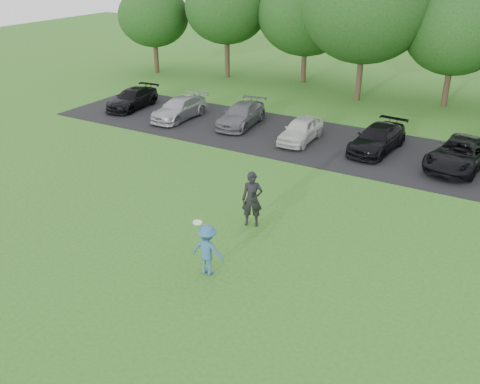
% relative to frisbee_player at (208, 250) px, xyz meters
% --- Properties ---
extents(ground, '(100.00, 100.00, 0.00)m').
position_rel_frisbee_player_xyz_m(ground, '(-0.67, -0.46, -0.81)').
color(ground, '#2F6B1E').
rests_on(ground, ground).
extents(parking_lot, '(32.00, 6.50, 0.03)m').
position_rel_frisbee_player_xyz_m(parking_lot, '(-0.67, 12.54, -0.79)').
color(parking_lot, black).
rests_on(parking_lot, ground).
extents(frisbee_player, '(1.09, 0.70, 1.75)m').
position_rel_frisbee_player_xyz_m(frisbee_player, '(0.00, 0.00, 0.00)').
color(frisbee_player, '#336590').
rests_on(frisbee_player, ground).
extents(camera_bystander, '(0.85, 0.73, 1.98)m').
position_rel_frisbee_player_xyz_m(camera_bystander, '(-0.35, 3.31, 0.19)').
color(camera_bystander, black).
rests_on(camera_bystander, ground).
extents(parked_cars, '(28.27, 4.83, 1.25)m').
position_rel_frisbee_player_xyz_m(parked_cars, '(-0.36, 12.58, -0.19)').
color(parked_cars, black).
rests_on(parked_cars, parking_lot).
extents(tree_row, '(42.39, 9.85, 8.64)m').
position_rel_frisbee_player_xyz_m(tree_row, '(0.84, 22.30, 4.10)').
color(tree_row, '#38281C').
rests_on(tree_row, ground).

